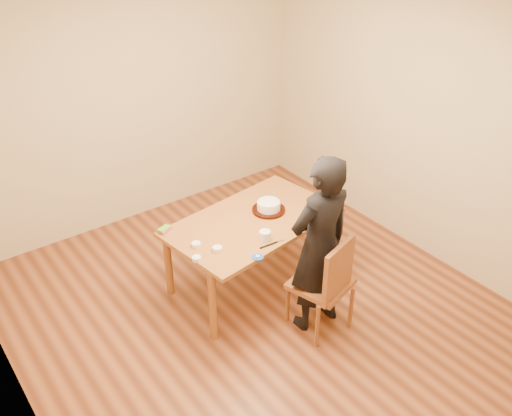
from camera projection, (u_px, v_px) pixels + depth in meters
room_shell at (237, 169)px, 4.70m from camera, size 4.00×4.50×2.70m
dining_table at (253, 222)px, 5.16m from camera, size 1.65×1.12×0.04m
dining_chair at (321, 283)px, 4.85m from camera, size 0.57×0.57×0.04m
cake_plate at (269, 210)px, 5.27m from camera, size 0.31×0.31×0.02m
cake at (269, 206)px, 5.25m from camera, size 0.21×0.21×0.07m
frosting_dome at (269, 201)px, 5.22m from camera, size 0.21×0.21×0.03m
frosting_tub at (265, 236)px, 4.85m from camera, size 0.10×0.10×0.09m
frosting_lid at (258, 257)px, 4.66m from camera, size 0.10×0.10×0.01m
frosting_dollop at (258, 256)px, 4.65m from camera, size 0.04×0.04×0.02m
ramekin_green at (217, 249)px, 4.73m from camera, size 0.08×0.08×0.04m
ramekin_yellow at (196, 245)px, 4.78m from camera, size 0.08×0.08×0.04m
ramekin_multi at (197, 259)px, 4.61m from camera, size 0.07×0.07×0.04m
candy_box_pink at (165, 230)px, 4.99m from camera, size 0.13×0.11×0.02m
candy_box_green at (164, 228)px, 4.98m from camera, size 0.13×0.10×0.02m
spatula at (269, 245)px, 4.80m from camera, size 0.18×0.03×0.01m
person at (320, 246)px, 4.69m from camera, size 0.61×0.42×1.63m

